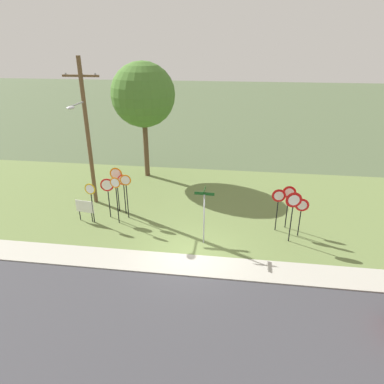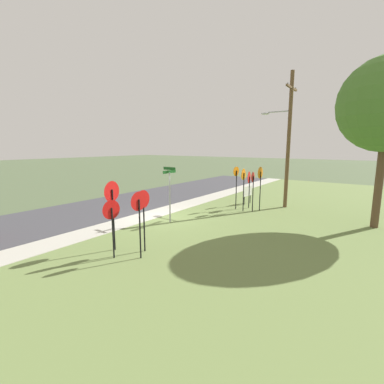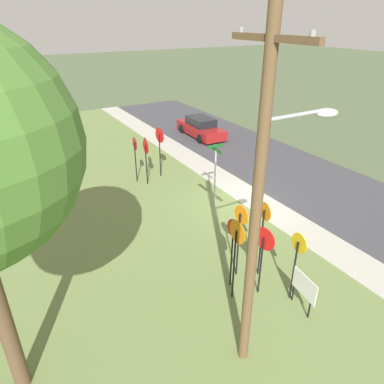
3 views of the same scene
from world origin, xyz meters
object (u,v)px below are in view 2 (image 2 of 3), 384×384
stop_sign_near_left (236,179)px  stop_sign_far_left (243,181)px  stop_sign_near_right (249,182)px  yield_sign_near_right (111,215)px  notice_board (247,192)px  stop_sign_far_center (244,181)px  stop_sign_center_tall (253,183)px  stop_sign_far_right (260,179)px  yield_sign_near_left (112,198)px  street_name_post (170,190)px  yield_sign_far_left (143,206)px  yield_sign_far_right (139,209)px  utility_pole (287,136)px

stop_sign_near_left → stop_sign_far_left: stop_sign_near_left is taller
stop_sign_near_right → stop_sign_near_left: bearing=-49.4°
yield_sign_near_right → notice_board: (-11.61, 0.08, -0.75)m
yield_sign_near_right → stop_sign_far_center: bearing=-173.4°
stop_sign_near_right → stop_sign_center_tall: (0.74, 0.57, 0.01)m
stop_sign_far_center → stop_sign_center_tall: size_ratio=0.96×
stop_sign_far_right → yield_sign_near_left: stop_sign_far_right is taller
stop_sign_far_left → street_name_post: size_ratio=0.90×
stop_sign_center_tall → street_name_post: 5.52m
yield_sign_far_left → street_name_post: 4.08m
stop_sign_far_center → yield_sign_near_left: (10.58, -0.59, 0.37)m
stop_sign_near_left → yield_sign_far_left: stop_sign_near_left is taller
stop_sign_near_right → yield_sign_far_right: (9.87, 0.12, 0.08)m
stop_sign_near_left → stop_sign_near_right: stop_sign_near_left is taller
stop_sign_center_tall → street_name_post: bearing=-34.2°
stop_sign_near_left → yield_sign_far_left: (8.60, 0.34, -0.15)m
yield_sign_near_left → yield_sign_near_right: size_ratio=1.27×
stop_sign_near_right → stop_sign_center_tall: bearing=27.4°
stop_sign_far_left → stop_sign_far_center: size_ratio=1.13×
stop_sign_near_right → stop_sign_center_tall: size_ratio=0.97×
stop_sign_far_center → notice_board: bearing=173.2°
stop_sign_near_left → yield_sign_far_right: stop_sign_near_left is taller
stop_sign_far_right → utility_pole: 3.39m
utility_pole → stop_sign_near_left: bearing=-44.9°
stop_sign_far_center → notice_board: size_ratio=1.88×
stop_sign_far_left → yield_sign_far_right: bearing=-3.5°
stop_sign_center_tall → stop_sign_near_left: bearing=-98.0°
stop_sign_near_left → stop_sign_far_center: stop_sign_near_left is taller
stop_sign_near_left → street_name_post: street_name_post is taller
yield_sign_far_left → notice_board: yield_sign_far_left is taller
stop_sign_near_left → stop_sign_far_right: size_ratio=1.00×
stop_sign_far_center → yield_sign_near_right: (11.11, 0.01, -0.09)m
yield_sign_far_left → street_name_post: bearing=-154.9°
notice_board → yield_sign_far_right: bearing=12.1°
stop_sign_near_left → stop_sign_near_right: size_ratio=1.14×
stop_sign_center_tall → yield_sign_near_right: (9.68, -1.26, -0.17)m
stop_sign_near_right → stop_sign_far_right: stop_sign_far_right is taller
stop_sign_center_tall → yield_sign_far_right: size_ratio=1.00×
stop_sign_near_left → yield_sign_far_left: 8.61m
stop_sign_near_left → street_name_post: (4.92, -1.42, -0.18)m
stop_sign_near_left → stop_sign_near_right: 0.94m
yield_sign_near_left → yield_sign_near_right: (0.53, 0.60, -0.47)m
yield_sign_near_right → notice_board: bearing=-173.9°
utility_pole → notice_board: size_ratio=6.91×
stop_sign_near_right → yield_sign_far_left: 9.31m
stop_sign_near_right → yield_sign_near_right: 10.45m
street_name_post → yield_sign_far_right: bearing=29.1°
yield_sign_near_right → utility_pole: (-12.07, 2.46, 3.08)m
yield_sign_near_left → stop_sign_far_center: bearing=168.7°
stop_sign_center_tall → yield_sign_far_left: bearing=-11.9°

